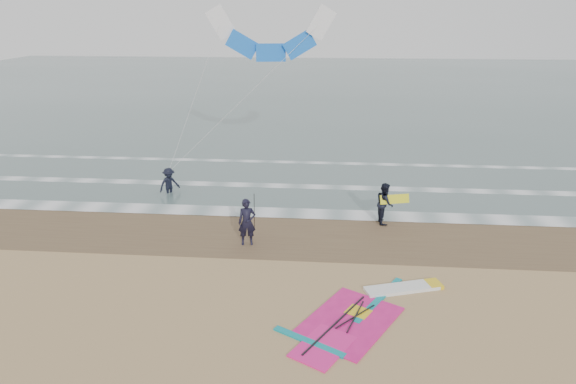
# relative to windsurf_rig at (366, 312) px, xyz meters

# --- Properties ---
(ground) EXTENTS (120.00, 120.00, 0.00)m
(ground) POSITION_rel_windsurf_rig_xyz_m (-1.89, -0.23, -0.04)
(ground) COLOR tan
(ground) RESTS_ON ground
(sea_water) EXTENTS (120.00, 80.00, 0.02)m
(sea_water) POSITION_rel_windsurf_rig_xyz_m (-1.89, 47.77, -0.02)
(sea_water) COLOR #47605E
(sea_water) RESTS_ON ground
(wet_sand_band) EXTENTS (120.00, 5.00, 0.01)m
(wet_sand_band) POSITION_rel_windsurf_rig_xyz_m (-1.89, 5.77, -0.03)
(wet_sand_band) COLOR brown
(wet_sand_band) RESTS_ON ground
(foam_waterline) EXTENTS (120.00, 9.15, 0.02)m
(foam_waterline) POSITION_rel_windsurf_rig_xyz_m (-1.89, 10.22, -0.01)
(foam_waterline) COLOR white
(foam_waterline) RESTS_ON ground
(windsurf_rig) EXTENTS (5.46, 5.17, 0.13)m
(windsurf_rig) POSITION_rel_windsurf_rig_xyz_m (0.00, 0.00, 0.00)
(windsurf_rig) COLOR white
(windsurf_rig) RESTS_ON ground
(person_standing) EXTENTS (0.77, 0.58, 1.91)m
(person_standing) POSITION_rel_windsurf_rig_xyz_m (-4.42, 4.59, 0.92)
(person_standing) COLOR black
(person_standing) RESTS_ON ground
(person_walking) EXTENTS (0.77, 0.95, 1.83)m
(person_walking) POSITION_rel_windsurf_rig_xyz_m (1.19, 7.26, 0.88)
(person_walking) COLOR black
(person_walking) RESTS_ON ground
(person_wading) EXTENTS (1.22, 1.22, 1.70)m
(person_wading) POSITION_rel_windsurf_rig_xyz_m (-9.32, 10.20, 0.81)
(person_wading) COLOR black
(person_wading) RESTS_ON ground
(held_pole) EXTENTS (0.17, 0.86, 1.82)m
(held_pole) POSITION_rel_windsurf_rig_xyz_m (-4.12, 4.59, 1.36)
(held_pole) COLOR black
(held_pole) RESTS_ON ground
(carried_kiteboard) EXTENTS (1.30, 0.51, 0.39)m
(carried_kiteboard) POSITION_rel_windsurf_rig_xyz_m (1.59, 7.16, 1.12)
(carried_kiteboard) COLOR yellow
(carried_kiteboard) RESTS_ON ground
(surf_kite) EXTENTS (8.25, 3.73, 8.01)m
(surf_kite) POSITION_rel_windsurf_rig_xyz_m (-4.49, 13.72, 7.43)
(surf_kite) COLOR white
(surf_kite) RESTS_ON ground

